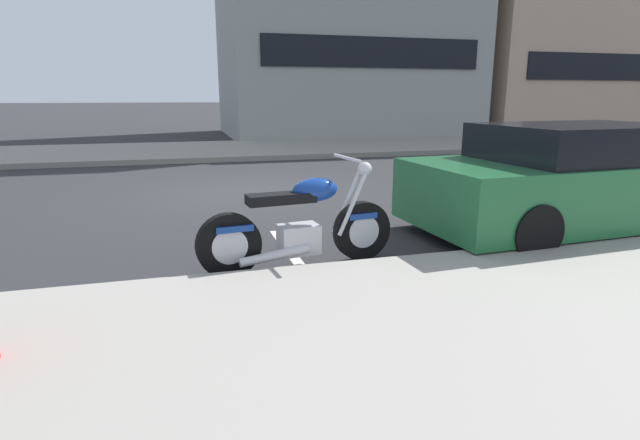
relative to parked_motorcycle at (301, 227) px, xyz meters
name	(u,v)px	position (x,y,z in m)	size (l,w,h in m)	color
ground_plane	(246,193)	(0.00, 4.26, -0.43)	(260.00, 260.00, 0.00)	#28282B
sidewalk_far_curb	(543,141)	(12.00, 11.24, -0.36)	(120.00, 5.00, 0.14)	gray
parking_stall_stripe	(293,256)	(0.00, 0.37, -0.42)	(0.12, 2.20, 0.01)	silver
parked_motorcycle	(301,227)	(0.00, 0.00, 0.00)	(2.06, 0.63, 1.11)	black
parked_car_behind_motorcycle	(583,180)	(3.88, 0.51, 0.23)	(4.67, 2.12, 1.37)	#236638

